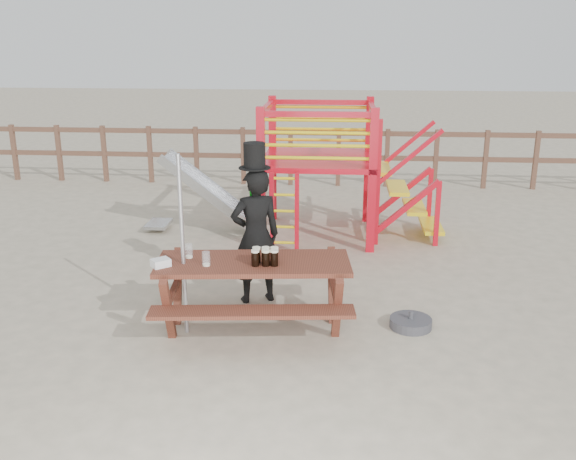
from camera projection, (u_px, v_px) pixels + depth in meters
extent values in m
plane|color=#BEAE94|center=(286.00, 334.00, 6.88)|extent=(60.00, 60.00, 0.00)
cube|color=brown|center=(315.00, 133.00, 13.21)|extent=(15.00, 0.06, 0.10)
cube|color=brown|center=(314.00, 157.00, 13.36)|extent=(15.00, 0.06, 0.10)
cube|color=brown|center=(14.00, 152.00, 13.87)|extent=(0.09, 0.09, 1.20)
cube|color=brown|center=(59.00, 153.00, 13.79)|extent=(0.09, 0.09, 1.20)
cube|color=brown|center=(104.00, 154.00, 13.71)|extent=(0.09, 0.09, 1.20)
cube|color=brown|center=(150.00, 154.00, 13.64)|extent=(0.09, 0.09, 1.20)
cube|color=brown|center=(196.00, 155.00, 13.56)|extent=(0.09, 0.09, 1.20)
cube|color=brown|center=(243.00, 156.00, 13.48)|extent=(0.09, 0.09, 1.20)
cube|color=brown|center=(291.00, 157.00, 13.40)|extent=(0.09, 0.09, 1.20)
cube|color=brown|center=(338.00, 157.00, 13.33)|extent=(0.09, 0.09, 1.20)
cube|color=brown|center=(387.00, 158.00, 13.25)|extent=(0.09, 0.09, 1.20)
cube|color=brown|center=(436.00, 159.00, 13.17)|extent=(0.09, 0.09, 1.20)
cube|color=brown|center=(485.00, 160.00, 13.09)|extent=(0.09, 0.09, 1.20)
cube|color=brown|center=(536.00, 160.00, 13.02)|extent=(0.09, 0.09, 1.20)
cube|color=red|center=(261.00, 180.00, 9.28)|extent=(0.12, 0.12, 2.10)
cube|color=red|center=(372.00, 182.00, 9.16)|extent=(0.12, 0.12, 2.10)
cube|color=red|center=(273.00, 159.00, 10.80)|extent=(0.12, 0.12, 2.10)
cube|color=red|center=(368.00, 160.00, 10.68)|extent=(0.12, 0.12, 2.10)
cube|color=red|center=(319.00, 160.00, 9.93)|extent=(1.72, 1.72, 0.08)
cube|color=red|center=(317.00, 114.00, 8.94)|extent=(1.60, 0.08, 0.08)
cube|color=red|center=(321.00, 102.00, 10.46)|extent=(1.60, 0.08, 0.08)
cube|color=red|center=(267.00, 107.00, 9.76)|extent=(0.08, 1.60, 0.08)
cube|color=red|center=(372.00, 108.00, 9.63)|extent=(0.08, 1.60, 0.08)
cylinder|color=yellow|center=(317.00, 158.00, 9.12)|extent=(1.50, 0.05, 0.05)
cylinder|color=yellow|center=(320.00, 140.00, 10.64)|extent=(1.50, 0.05, 0.05)
cylinder|color=yellow|center=(317.00, 146.00, 9.07)|extent=(1.50, 0.05, 0.05)
cylinder|color=yellow|center=(321.00, 129.00, 10.59)|extent=(1.50, 0.05, 0.05)
cylinder|color=yellow|center=(317.00, 133.00, 9.01)|extent=(1.50, 0.05, 0.05)
cylinder|color=yellow|center=(321.00, 118.00, 10.54)|extent=(1.50, 0.05, 0.05)
cylinder|color=yellow|center=(317.00, 120.00, 8.96)|extent=(1.50, 0.05, 0.05)
cylinder|color=yellow|center=(321.00, 107.00, 10.48)|extent=(1.50, 0.05, 0.05)
cube|color=red|center=(272.00, 213.00, 9.26)|extent=(0.06, 0.06, 1.20)
cube|color=red|center=(297.00, 213.00, 9.23)|extent=(0.06, 0.06, 1.20)
cylinder|color=yellow|center=(285.00, 243.00, 9.38)|extent=(0.36, 0.04, 0.04)
cylinder|color=yellow|center=(284.00, 227.00, 9.31)|extent=(0.36, 0.04, 0.04)
cylinder|color=yellow|center=(284.00, 211.00, 9.23)|extent=(0.36, 0.04, 0.04)
cylinder|color=yellow|center=(284.00, 195.00, 9.16)|extent=(0.36, 0.04, 0.04)
cylinder|color=yellow|center=(284.00, 178.00, 9.09)|extent=(0.36, 0.04, 0.04)
cube|color=yellow|center=(380.00, 169.00, 9.90)|extent=(0.30, 0.90, 0.06)
cube|color=yellow|center=(397.00, 188.00, 9.96)|extent=(0.30, 0.90, 0.06)
cube|color=yellow|center=(414.00, 207.00, 10.03)|extent=(0.30, 0.90, 0.06)
cube|color=yellow|center=(431.00, 225.00, 10.10)|extent=(0.30, 0.90, 0.06)
cube|color=red|center=(407.00, 207.00, 9.58)|extent=(0.95, 0.08, 0.86)
cube|color=red|center=(402.00, 192.00, 10.44)|extent=(0.95, 0.08, 0.86)
cube|color=#B7BABF|center=(212.00, 194.00, 10.24)|extent=(1.53, 0.55, 1.21)
cube|color=#B7BABF|center=(208.00, 196.00, 9.97)|extent=(1.58, 0.04, 1.28)
cube|color=#B7BABF|center=(215.00, 188.00, 10.48)|extent=(1.58, 0.04, 1.28)
cube|color=#B7BABF|center=(159.00, 224.00, 10.46)|extent=(0.35, 0.55, 0.05)
cube|color=brown|center=(253.00, 263.00, 6.76)|extent=(2.10, 0.96, 0.05)
cube|color=brown|center=(252.00, 312.00, 6.32)|extent=(2.05, 0.48, 0.04)
cube|color=brown|center=(256.00, 271.00, 7.39)|extent=(2.05, 0.48, 0.04)
cube|color=brown|center=(173.00, 299.00, 6.87)|extent=(0.20, 1.22, 0.73)
cube|color=brown|center=(334.00, 298.00, 6.90)|extent=(0.20, 1.22, 0.73)
imported|color=black|center=(256.00, 236.00, 7.51)|extent=(0.69, 0.58, 1.62)
cube|color=#0C8E14|center=(253.00, 217.00, 7.57)|extent=(0.07, 0.04, 0.38)
cylinder|color=black|center=(255.00, 168.00, 7.27)|extent=(0.37, 0.37, 0.01)
cylinder|color=black|center=(254.00, 155.00, 7.22)|extent=(0.25, 0.25, 0.28)
cube|color=white|center=(251.00, 144.00, 7.31)|extent=(0.12, 0.05, 0.03)
cylinder|color=#B2B2B7|center=(183.00, 247.00, 6.64)|extent=(0.04, 0.04, 1.95)
cylinder|color=#3D3C42|center=(411.00, 323.00, 7.02)|extent=(0.46, 0.46, 0.11)
cylinder|color=#3D3C42|center=(411.00, 315.00, 6.99)|extent=(0.05, 0.05, 0.09)
cube|color=white|center=(161.00, 263.00, 6.60)|extent=(0.23, 0.22, 0.08)
cylinder|color=black|center=(255.00, 259.00, 6.60)|extent=(0.08, 0.08, 0.15)
cylinder|color=#FFF4D0|center=(255.00, 251.00, 6.58)|extent=(0.08, 0.08, 0.02)
cylinder|color=black|center=(266.00, 259.00, 6.61)|extent=(0.08, 0.08, 0.15)
cylinder|color=#FFF4D0|center=(266.00, 251.00, 6.58)|extent=(0.08, 0.08, 0.02)
cylinder|color=black|center=(274.00, 259.00, 6.61)|extent=(0.08, 0.08, 0.15)
cylinder|color=#FFF4D0|center=(274.00, 251.00, 6.58)|extent=(0.08, 0.08, 0.02)
cylinder|color=black|center=(257.00, 256.00, 6.69)|extent=(0.08, 0.08, 0.15)
cylinder|color=#FFF4D0|center=(256.00, 248.00, 6.67)|extent=(0.08, 0.08, 0.02)
cylinder|color=black|center=(266.00, 256.00, 6.69)|extent=(0.08, 0.08, 0.15)
cylinder|color=#FFF4D0|center=(266.00, 248.00, 6.67)|extent=(0.08, 0.08, 0.02)
cylinder|color=black|center=(274.00, 256.00, 6.69)|extent=(0.08, 0.08, 0.15)
cylinder|color=#FFF4D0|center=(274.00, 248.00, 6.67)|extent=(0.08, 0.08, 0.02)
cylinder|color=silver|center=(189.00, 251.00, 6.84)|extent=(0.08, 0.08, 0.15)
cylinder|color=#FFF4D0|center=(189.00, 257.00, 6.86)|extent=(0.07, 0.07, 0.02)
cylinder|color=silver|center=(206.00, 259.00, 6.61)|extent=(0.08, 0.08, 0.15)
cylinder|color=#FFF4D0|center=(206.00, 265.00, 6.63)|extent=(0.07, 0.07, 0.02)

